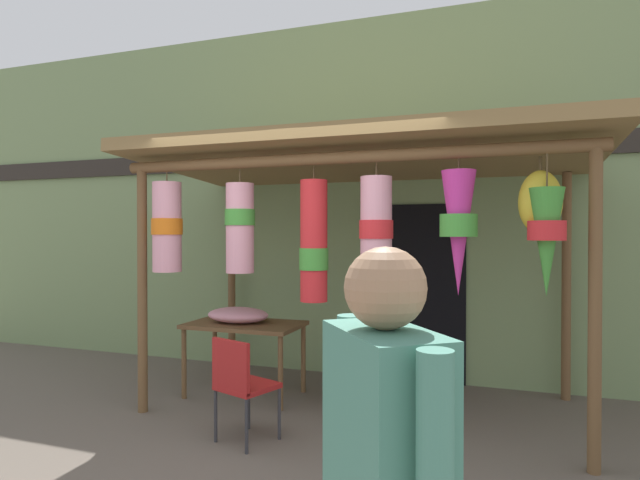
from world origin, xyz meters
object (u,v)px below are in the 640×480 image
at_px(flower_heap_on_table, 239,315).
at_px(wicker_basket_by_table, 354,391).
at_px(folding_chair, 240,381).
at_px(display_table, 245,331).

distance_m(flower_heap_on_table, wicker_basket_by_table, 1.40).
relative_size(folding_chair, wicker_basket_by_table, 1.78).
bearing_deg(display_table, folding_chair, -64.06).
bearing_deg(display_table, wicker_basket_by_table, 9.08).
distance_m(display_table, flower_heap_on_table, 0.18).
relative_size(display_table, folding_chair, 1.39).
bearing_deg(flower_heap_on_table, folding_chair, -61.30).
height_order(display_table, flower_heap_on_table, flower_heap_on_table).
bearing_deg(wicker_basket_by_table, display_table, -170.92).
bearing_deg(display_table, flower_heap_on_table, -168.30).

